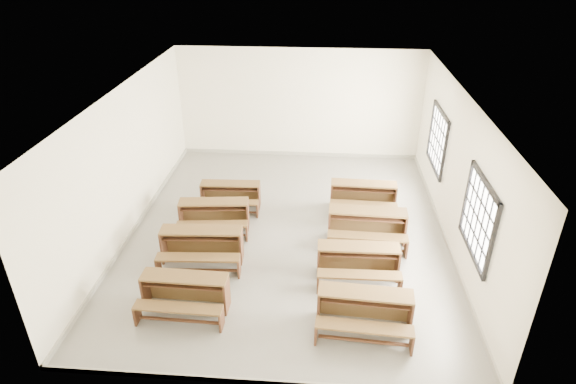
# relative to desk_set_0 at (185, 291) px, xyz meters

# --- Properties ---
(room) EXTENTS (8.50, 8.50, 3.20)m
(room) POSITION_rel_desk_set_0_xyz_m (1.71, 2.68, 1.74)
(room) COLOR gray
(room) RESTS_ON ground
(desk_set_0) EXTENTS (1.54, 0.83, 0.68)m
(desk_set_0) POSITION_rel_desk_set_0_xyz_m (0.00, 0.00, 0.00)
(desk_set_0) COLOR brown
(desk_set_0) RESTS_ON ground
(desk_set_1) EXTENTS (1.68, 0.94, 0.73)m
(desk_set_1) POSITION_rel_desk_set_0_xyz_m (-0.03, 1.42, 0.03)
(desk_set_1) COLOR brown
(desk_set_1) RESTS_ON ground
(desk_set_2) EXTENTS (1.62, 0.95, 0.70)m
(desk_set_2) POSITION_rel_desk_set_0_xyz_m (-0.05, 2.64, 0.01)
(desk_set_2) COLOR brown
(desk_set_2) RESTS_ON ground
(desk_set_3) EXTENTS (1.46, 0.79, 0.64)m
(desk_set_3) POSITION_rel_desk_set_0_xyz_m (0.14, 3.65, -0.02)
(desk_set_3) COLOR brown
(desk_set_3) RESTS_ON ground
(desk_set_4) EXTENTS (1.63, 0.92, 0.71)m
(desk_set_4) POSITION_rel_desk_set_0_xyz_m (3.13, -0.22, 0.02)
(desk_set_4) COLOR brown
(desk_set_4) RESTS_ON ground
(desk_set_5) EXTENTS (1.58, 0.83, 0.71)m
(desk_set_5) POSITION_rel_desk_set_0_xyz_m (3.10, 1.12, 0.01)
(desk_set_5) COLOR brown
(desk_set_5) RESTS_ON ground
(desk_set_6) EXTENTS (1.69, 0.92, 0.75)m
(desk_set_6) POSITION_rel_desk_set_0_xyz_m (3.35, 2.41, 0.04)
(desk_set_6) COLOR brown
(desk_set_6) RESTS_ON ground
(desk_set_7) EXTENTS (1.59, 0.87, 0.70)m
(desk_set_7) POSITION_rel_desk_set_0_xyz_m (3.35, 3.78, 0.01)
(desk_set_7) COLOR brown
(desk_set_7) RESTS_ON ground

